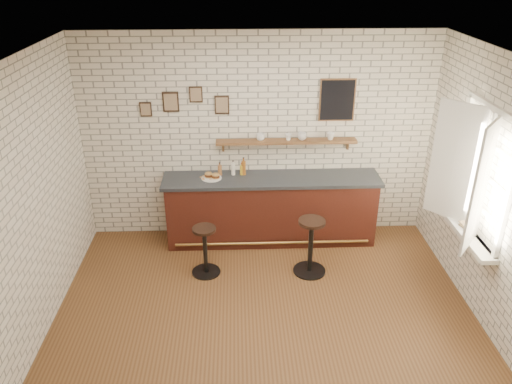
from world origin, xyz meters
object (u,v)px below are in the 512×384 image
bitters_bottle_brown (220,170)px  shelf_cup_b (288,137)px  book_upper (463,226)px  bar_stool_left (205,249)px  condiment_bottle_yellow (242,170)px  sandwich_plate (212,178)px  bar_stool_right (311,245)px  bar_counter (271,209)px  bitters_bottle_white (233,169)px  shelf_cup_a (261,137)px  bitters_bottle_amber (244,168)px  ciabatta_sandwich (212,175)px  shelf_cup_d (331,136)px  book_lower (464,229)px  shelf_cup_c (302,136)px

bitters_bottle_brown → shelf_cup_b: bearing=4.4°
book_upper → bar_stool_left: bearing=164.7°
bitters_bottle_brown → condiment_bottle_yellow: size_ratio=1.08×
sandwich_plate → bar_stool_right: size_ratio=0.35×
bar_counter → bitters_bottle_white: 0.81m
bitters_bottle_brown → book_upper: bitters_bottle_brown is taller
condiment_bottle_yellow → shelf_cup_a: shelf_cup_a is taller
bitters_bottle_brown → bar_stool_right: bearing=-39.6°
bitters_bottle_amber → shelf_cup_b: (0.64, 0.08, 0.43)m
ciabatta_sandwich → bar_stool_right: size_ratio=0.29×
shelf_cup_a → book_upper: size_ratio=0.54×
condiment_bottle_yellow → book_upper: bearing=-29.9°
sandwich_plate → shelf_cup_d: size_ratio=2.56×
bar_stool_left → shelf_cup_d: 2.37m
bitters_bottle_brown → bitters_bottle_white: bearing=0.0°
sandwich_plate → bitters_bottle_amber: bitters_bottle_amber is taller
shelf_cup_b → book_upper: bearing=-118.0°
book_upper → bitters_bottle_amber: bearing=144.4°
bitters_bottle_amber → shelf_cup_a: 0.50m
bar_counter → bar_stool_left: 1.26m
bar_stool_left → book_lower: 3.23m
bar_counter → bar_stool_right: bar_counter is taller
bitters_bottle_white → bitters_bottle_amber: size_ratio=0.82×
sandwich_plate → bitters_bottle_brown: bearing=45.1°
sandwich_plate → shelf_cup_a: bearing=15.3°
shelf_cup_b → book_upper: size_ratio=0.41×
bar_stool_left → shelf_cup_d: bearing=30.4°
book_upper → book_lower: bearing=-95.5°
bitters_bottle_amber → book_upper: bearing=-30.1°
bar_stool_right → bar_counter: bearing=118.3°
bitters_bottle_amber → bar_stool_right: size_ratio=0.34×
bar_stool_left → shelf_cup_a: shelf_cup_a is taller
bitters_bottle_brown → shelf_cup_a: bearing=7.3°
bar_counter → bar_stool_right: bearing=-61.7°
sandwich_plate → bitters_bottle_amber: 0.48m
bar_stool_left → bar_stool_right: size_ratio=0.88×
bitters_bottle_white → bar_stool_right: bitters_bottle_white is taller
bar_stool_right → shelf_cup_a: size_ratio=6.28×
shelf_cup_a → bar_stool_right: bearing=-81.0°
sandwich_plate → book_upper: (3.05, -1.39, -0.06)m
shelf_cup_c → book_upper: size_ratio=0.57×
shelf_cup_a → shelf_cup_c: shelf_cup_c is taller
shelf_cup_c → book_lower: size_ratio=0.62×
bitters_bottle_amber → shelf_cup_b: 0.77m
bar_counter → shelf_cup_c: 1.15m
sandwich_plate → ciabatta_sandwich: bearing=0.0°
bar_stool_left → book_upper: bearing=-9.8°
bitters_bottle_amber → shelf_cup_c: shelf_cup_c is taller
shelf_cup_b → sandwich_plate: bearing=110.9°
condiment_bottle_yellow → shelf_cup_d: bearing=3.4°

